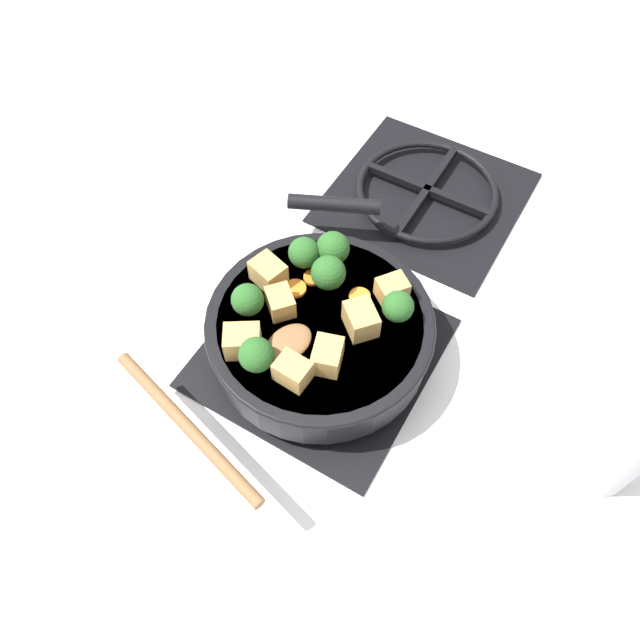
% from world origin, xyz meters
% --- Properties ---
extents(ground_plane, '(2.40, 2.40, 0.00)m').
position_xyz_m(ground_plane, '(0.00, 0.00, 0.00)').
color(ground_plane, white).
extents(front_burner_grate, '(0.31, 0.31, 0.03)m').
position_xyz_m(front_burner_grate, '(0.00, 0.00, 0.01)').
color(front_burner_grate, black).
rests_on(front_burner_grate, ground_plane).
extents(rear_burner_grate, '(0.31, 0.31, 0.03)m').
position_xyz_m(rear_burner_grate, '(0.00, 0.36, 0.01)').
color(rear_burner_grate, black).
rests_on(rear_burner_grate, ground_plane).
extents(skillet_pan, '(0.32, 0.40, 0.06)m').
position_xyz_m(skillet_pan, '(-0.00, 0.00, 0.06)').
color(skillet_pan, black).
rests_on(skillet_pan, front_burner_grate).
extents(wooden_spoon, '(0.26, 0.24, 0.02)m').
position_xyz_m(wooden_spoon, '(-0.04, -0.15, 0.10)').
color(wooden_spoon, brown).
rests_on(wooden_spoon, skillet_pan).
extents(tofu_cube_center_large, '(0.05, 0.05, 0.03)m').
position_xyz_m(tofu_cube_center_large, '(0.06, 0.08, 0.10)').
color(tofu_cube_center_large, tan).
rests_on(tofu_cube_center_large, skillet_pan).
extents(tofu_cube_near_handle, '(0.05, 0.05, 0.03)m').
position_xyz_m(tofu_cube_near_handle, '(-0.05, -0.01, 0.10)').
color(tofu_cube_near_handle, tan).
rests_on(tofu_cube_near_handle, skillet_pan).
extents(tofu_cube_east_chunk, '(0.05, 0.05, 0.04)m').
position_xyz_m(tofu_cube_east_chunk, '(0.04, -0.05, 0.11)').
color(tofu_cube_east_chunk, tan).
rests_on(tofu_cube_east_chunk, skillet_pan).
extents(tofu_cube_west_chunk, '(0.05, 0.05, 0.04)m').
position_xyz_m(tofu_cube_west_chunk, '(-0.09, 0.02, 0.11)').
color(tofu_cube_west_chunk, tan).
rests_on(tofu_cube_west_chunk, skillet_pan).
extents(tofu_cube_back_piece, '(0.06, 0.06, 0.04)m').
position_xyz_m(tofu_cube_back_piece, '(-0.06, -0.09, 0.11)').
color(tofu_cube_back_piece, tan).
rests_on(tofu_cube_back_piece, skillet_pan).
extents(tofu_cube_front_piece, '(0.06, 0.06, 0.04)m').
position_xyz_m(tofu_cube_front_piece, '(0.05, 0.02, 0.11)').
color(tofu_cube_front_piece, tan).
rests_on(tofu_cube_front_piece, skillet_pan).
extents(tofu_cube_mid_small, '(0.04, 0.04, 0.03)m').
position_xyz_m(tofu_cube_mid_small, '(0.02, -0.09, 0.10)').
color(tofu_cube_mid_small, tan).
rests_on(tofu_cube_mid_small, skillet_pan).
extents(broccoli_floret_near_spoon, '(0.05, 0.05, 0.05)m').
position_xyz_m(broccoli_floret_near_spoon, '(-0.03, -0.10, 0.12)').
color(broccoli_floret_near_spoon, '#709956').
rests_on(broccoli_floret_near_spoon, skillet_pan).
extents(broccoli_floret_center_top, '(0.05, 0.05, 0.05)m').
position_xyz_m(broccoli_floret_center_top, '(-0.02, 0.05, 0.12)').
color(broccoli_floret_center_top, '#709956').
rests_on(broccoli_floret_center_top, skillet_pan).
extents(broccoli_floret_east_rim, '(0.05, 0.05, 0.05)m').
position_xyz_m(broccoli_floret_east_rim, '(-0.04, 0.10, 0.12)').
color(broccoli_floret_east_rim, '#709956').
rests_on(broccoli_floret_east_rim, skillet_pan).
extents(broccoli_floret_west_rim, '(0.04, 0.04, 0.05)m').
position_xyz_m(broccoli_floret_west_rim, '(-0.07, 0.07, 0.12)').
color(broccoli_floret_west_rim, '#709956').
rests_on(broccoli_floret_west_rim, skillet_pan).
extents(broccoli_floret_north_edge, '(0.04, 0.04, 0.05)m').
position_xyz_m(broccoli_floret_north_edge, '(0.09, 0.05, 0.12)').
color(broccoli_floret_north_edge, '#709956').
rests_on(broccoli_floret_north_edge, skillet_pan).
extents(broccoli_floret_south_cluster, '(0.04, 0.04, 0.05)m').
position_xyz_m(broccoli_floret_south_cluster, '(-0.09, -0.04, 0.12)').
color(broccoli_floret_south_cluster, '#709956').
rests_on(broccoli_floret_south_cluster, skillet_pan).
extents(carrot_slice_orange_thin, '(0.03, 0.03, 0.01)m').
position_xyz_m(carrot_slice_orange_thin, '(-0.06, 0.03, 0.09)').
color(carrot_slice_orange_thin, orange).
rests_on(carrot_slice_orange_thin, skillet_pan).
extents(carrot_slice_near_center, '(0.03, 0.03, 0.01)m').
position_xyz_m(carrot_slice_near_center, '(-0.04, 0.06, 0.09)').
color(carrot_slice_near_center, orange).
rests_on(carrot_slice_near_center, skillet_pan).
extents(carrot_slice_edge_slice, '(0.03, 0.03, 0.01)m').
position_xyz_m(carrot_slice_edge_slice, '(0.03, 0.06, 0.09)').
color(carrot_slice_edge_slice, orange).
rests_on(carrot_slice_edge_slice, skillet_pan).
extents(pepper_mill, '(0.06, 0.06, 0.19)m').
position_xyz_m(pepper_mill, '(0.40, 0.03, 0.08)').
color(pepper_mill, '#B2B2B7').
rests_on(pepper_mill, ground_plane).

